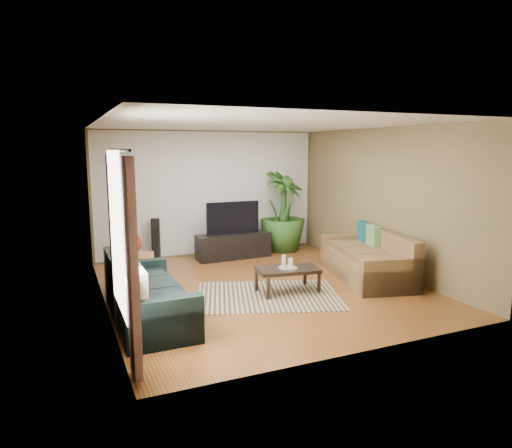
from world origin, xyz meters
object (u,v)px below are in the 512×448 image
tv_stand (233,246)px  coffee_table (288,280)px  television (233,218)px  speaker_right (245,232)px  sofa_left (148,290)px  side_table (137,273)px  speaker_left (156,240)px  pedestal (135,258)px  vase (134,243)px  potted_plant (283,211)px  sofa_right (366,255)px

tv_stand → coffee_table: bearing=-92.9°
television → speaker_right: 0.69m
sofa_left → side_table: size_ratio=3.62×
speaker_left → speaker_right: bearing=18.8°
side_table → speaker_left: bearing=69.8°
television → pedestal: (-2.05, 0.10, -0.71)m
tv_stand → vase: (-2.05, 0.12, 0.20)m
coffee_table → side_table: side_table is taller
vase → side_table: bearing=-97.2°
tv_stand → television: television is taller
sofa_left → tv_stand: (2.32, 2.87, -0.16)m
speaker_left → potted_plant: potted_plant is taller
sofa_left → television: (2.32, 2.89, 0.44)m
potted_plant → vase: potted_plant is taller
television → potted_plant: potted_plant is taller
speaker_right → vase: speaker_right is taller
speaker_left → vase: 0.55m
sofa_right → vase: 4.46m
coffee_table → speaker_left: (-1.55, 2.93, 0.24)m
tv_stand → pedestal: (-2.05, 0.12, -0.10)m
speaker_left → pedestal: (-0.48, -0.26, -0.29)m
speaker_left → potted_plant: bearing=16.3°
tv_stand → speaker_right: (0.44, 0.38, 0.21)m
tv_stand → speaker_left: bearing=163.8°
side_table → sofa_right: bearing=-12.7°
television → coffee_table: bearing=-90.4°
sofa_right → coffee_table: size_ratio=2.26×
coffee_table → television: 2.65m
potted_plant → pedestal: 3.43m
side_table → coffee_table: bearing=-25.6°
television → side_table: size_ratio=1.96×
potted_plant → sofa_left: bearing=-139.2°
sofa_right → side_table: size_ratio=3.77×
coffee_table → potted_plant: 3.18m
sofa_left → side_table: bearing=-3.2°
coffee_table → vase: vase is taller
pedestal → speaker_left: bearing=28.2°
sofa_left → pedestal: size_ratio=6.68×
sofa_left → vase: bearing=-5.6°
vase → tv_stand: bearing=-3.5°
tv_stand → side_table: side_table is taller
pedestal → sofa_right: bearing=-33.8°
pedestal → sofa_left: bearing=-95.2°
pedestal → speaker_right: bearing=5.9°
speaker_left → speaker_right: size_ratio=0.95×
potted_plant → side_table: (-3.55, -1.73, -0.61)m
tv_stand → speaker_right: 0.62m
sofa_left → potted_plant: bearing=-49.6°
sofa_left → sofa_right: (3.98, 0.51, 0.00)m
speaker_right → vase: 2.50m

